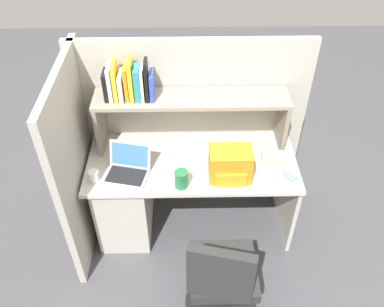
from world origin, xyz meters
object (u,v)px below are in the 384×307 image
Objects in this scene: paper_cup at (94,176)px; tissue_box at (276,160)px; snack_canister at (181,179)px; laptop at (128,168)px; backpack at (230,165)px; computer_mouse at (290,175)px; office_chair at (222,282)px.

tissue_box reaches higher than paper_cup.
paper_cup is at bearing -162.92° from tissue_box.
paper_cup is 0.63× the size of snack_canister.
backpack reaches higher than laptop.
paper_cup reaches higher than computer_mouse.
snack_canister is at bearing -19.71° from laptop.
laptop is 4.10× the size of paper_cup.
snack_canister is (-0.35, -0.09, -0.05)m from backpack.
snack_canister is 0.15× the size of office_chair.
laptop is 0.25m from paper_cup.
snack_canister reaches higher than paper_cup.
laptop reaches higher than office_chair.
computer_mouse is at bearing -47.35° from tissue_box.
computer_mouse is 0.75× the size of snack_canister.
office_chair is at bearing -65.28° from snack_canister.
backpack reaches higher than office_chair.
office_chair is (-0.09, -0.66, -0.45)m from backpack.
laptop is 1.64× the size of tissue_box.
office_chair reaches higher than snack_canister.
office_chair is at bearing -108.75° from tissue_box.
computer_mouse is at bearing -2.99° from laptop.
snack_canister is at bearing 161.78° from computer_mouse.
paper_cup is (-0.24, -0.07, -0.01)m from laptop.
laptop is 0.42m from snack_canister.
laptop is at bearing 160.29° from snack_canister.
snack_canister is at bearing -152.33° from tissue_box.
laptop is 3.46× the size of computer_mouse.
paper_cup is 0.64m from snack_canister.
paper_cup is (-0.98, -0.02, -0.07)m from backpack.
backpack is at bearing -84.34° from office_chair.
laptop is 0.39× the size of office_chair.
backpack is at bearing -150.20° from tissue_box.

